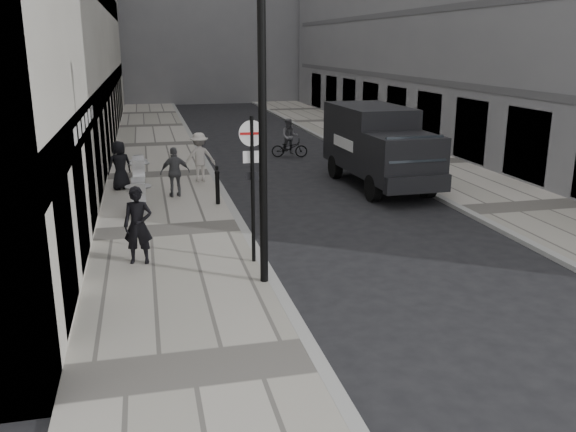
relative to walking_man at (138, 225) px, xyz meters
name	(u,v)px	position (x,y,z in m)	size (l,w,h in m)	color
sidewalk	(161,175)	(0.79, 10.17, -0.96)	(4.00, 60.00, 0.12)	#A49E94
far_sidewalk	(419,163)	(11.79, 10.17, -0.96)	(4.00, 60.00, 0.12)	#A49E94
walking_man	(138,225)	(0.00, 0.00, 0.00)	(0.66, 0.43, 1.81)	black
sign_post	(252,170)	(2.59, -0.50, 1.27)	(0.58, 0.10, 3.39)	black
lamppost	(262,110)	(2.59, -1.78, 2.74)	(0.29, 0.29, 6.55)	black
bollard_near	(218,188)	(2.42, 4.99, -0.40)	(0.14, 0.14, 1.02)	black
bollard_far	(217,179)	(2.64, 6.98, -0.51)	(0.11, 0.11, 0.79)	black
panel_van	(377,143)	(8.45, 6.74, 0.58)	(2.42, 6.13, 2.86)	black
cyclist	(289,142)	(6.73, 13.23, -0.33)	(1.73, 0.93, 1.77)	black
pedestrian_a	(175,172)	(1.18, 6.32, -0.08)	(0.97, 0.40, 1.66)	#4D4E52
pedestrian_b	(200,157)	(2.19, 8.49, 0.00)	(1.17, 0.67, 1.81)	#BDB6AF
pedestrian_c	(120,165)	(-0.63, 7.83, -0.05)	(0.83, 0.54, 1.70)	black
cafe_table_near	(139,172)	(-0.01, 8.14, -0.40)	(0.78, 1.76, 1.00)	silver
cafe_table_mid	(139,168)	(-0.01, 9.41, -0.48)	(0.66, 1.49, 0.85)	#BBBABD
cafe_table_far	(139,197)	(-0.01, 4.39, -0.40)	(0.78, 1.75, 1.00)	#B3B3B5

